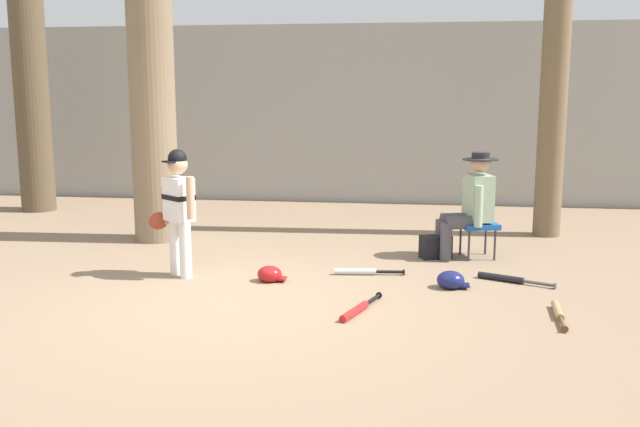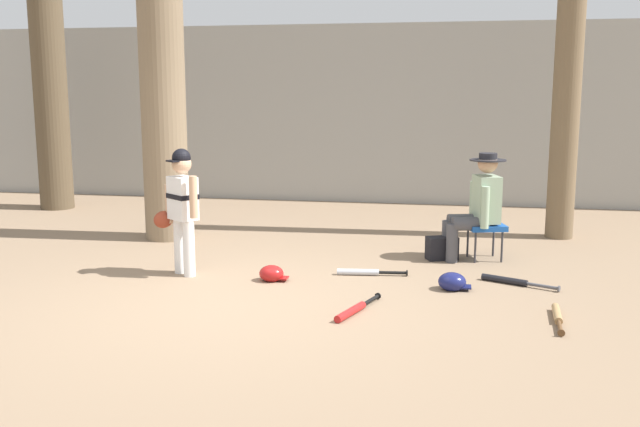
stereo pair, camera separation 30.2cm
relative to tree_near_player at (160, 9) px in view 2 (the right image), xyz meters
name	(u,v)px [view 2 (the right image)]	position (x,y,z in m)	size (l,w,h in m)	color
ground_plane	(232,304)	(1.69, -2.62, -2.87)	(60.00, 60.00, 0.00)	#897056
concrete_back_wall	(341,114)	(1.69, 3.58, -1.39)	(18.00, 0.36, 2.96)	#9E9E99
tree_near_player	(160,9)	(0.00, 0.00, 0.00)	(0.81, 0.81, 6.53)	#7F6B51
tree_behind_spectator	(571,21)	(4.96, 0.98, -0.14)	(0.56, 0.56, 6.05)	brown
young_ballplayer	(181,203)	(0.88, -1.70, -2.12)	(0.59, 0.41, 1.31)	white
folding_stool	(485,228)	(3.96, -0.45, -2.50)	(0.49, 0.49, 0.41)	#194C9E
seated_spectator	(477,203)	(3.87, -0.47, -2.23)	(0.68, 0.54, 1.20)	#47474C
handbag_beside_stool	(442,248)	(3.49, -0.54, -2.74)	(0.34, 0.18, 0.26)	black
tree_far_left	(47,42)	(-2.68, 1.89, -0.24)	(0.76, 0.76, 6.00)	brown
bat_wood_tan	(557,316)	(4.48, -2.53, -2.83)	(0.11, 0.71, 0.07)	tan
bat_red_barrel	(354,310)	(2.79, -2.68, -2.83)	(0.32, 0.76, 0.07)	red
bat_black_composite	(510,281)	(4.18, -1.47, -2.83)	(0.73, 0.38, 0.07)	black
bat_aluminum_silver	(364,272)	(2.72, -1.39, -2.83)	(0.73, 0.14, 0.07)	#B7BCC6
batting_helmet_navy	(452,282)	(3.62, -1.77, -2.79)	(0.31, 0.24, 0.18)	navy
batting_helmet_red	(272,274)	(1.84, -1.77, -2.79)	(0.29, 0.22, 0.17)	#A81919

